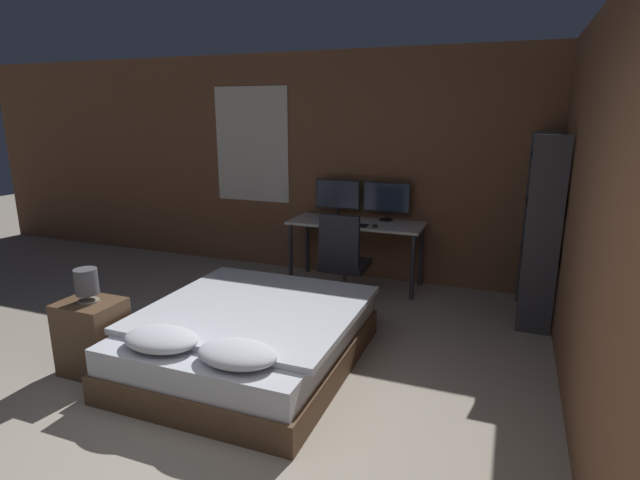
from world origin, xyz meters
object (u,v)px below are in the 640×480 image
object	(u,v)px
bed	(249,338)
computer_mouse	(375,226)
monitor_right	(387,199)
office_chair	(343,270)
bedside_lamp	(86,283)
monitor_left	(338,195)
desk	(356,230)
keyboard	(351,225)
bookshelf	(542,222)
nightstand	(93,337)

from	to	relation	value
bed	computer_mouse	distance (m)	2.11
monitor_right	office_chair	xyz separation A→B (m)	(-0.20, -0.96, -0.61)
bedside_lamp	monitor_left	size ratio (longest dim) A/B	0.48
desk	computer_mouse	distance (m)	0.36
keyboard	computer_mouse	xyz separation A→B (m)	(0.28, 0.00, 0.01)
bed	bedside_lamp	xyz separation A→B (m)	(-1.09, -0.53, 0.50)
monitor_right	keyboard	distance (m)	0.56
computer_mouse	bookshelf	bearing A→B (deg)	-6.37
monitor_left	keyboard	bearing A→B (deg)	-53.36
bedside_lamp	office_chair	xyz separation A→B (m)	(1.41, 1.95, -0.33)
bed	computer_mouse	world-z (taller)	computer_mouse
bedside_lamp	monitor_left	xyz separation A→B (m)	(1.01, 2.91, 0.28)
bed	bedside_lamp	size ratio (longest dim) A/B	7.24
nightstand	desk	size ratio (longest dim) A/B	0.38
nightstand	bedside_lamp	size ratio (longest dim) A/B	2.23
monitor_right	keyboard	bearing A→B (deg)	-126.64
nightstand	monitor_right	world-z (taller)	monitor_right
bedside_lamp	computer_mouse	bearing A→B (deg)	57.58
bedside_lamp	monitor_left	bearing A→B (deg)	70.83
monitor_left	office_chair	bearing A→B (deg)	-67.24
monitor_left	office_chair	distance (m)	1.20
keyboard	desk	bearing A→B (deg)	90.00
monitor_left	monitor_right	distance (m)	0.60
bed	monitor_left	bearing A→B (deg)	91.98
office_chair	bookshelf	xyz separation A→B (m)	(1.84, 0.37, 0.59)
desk	monitor_right	distance (m)	0.51
keyboard	bookshelf	bearing A→B (deg)	-5.46
bed	nightstand	size ratio (longest dim) A/B	3.25
bed	computer_mouse	xyz separation A→B (m)	(0.50, 1.97, 0.55)
monitor_right	office_chair	world-z (taller)	monitor_right
monitor_left	computer_mouse	size ratio (longest dim) A/B	7.91
bedside_lamp	keyboard	distance (m)	2.83
nightstand	bookshelf	distance (m)	4.06
nightstand	monitor_right	bearing A→B (deg)	61.00
monitor_left	monitor_right	world-z (taller)	same
bedside_lamp	computer_mouse	size ratio (longest dim) A/B	3.76
nightstand	computer_mouse	distance (m)	3.01
bed	office_chair	size ratio (longest dim) A/B	1.86
bed	monitor_left	distance (m)	2.51
office_chair	monitor_left	bearing A→B (deg)	112.76
computer_mouse	bookshelf	size ratio (longest dim) A/B	0.04
monitor_left	computer_mouse	world-z (taller)	monitor_left
bed	desk	bearing A→B (deg)	84.28
monitor_right	bed	bearing A→B (deg)	-102.29
bedside_lamp	computer_mouse	world-z (taller)	bedside_lamp
monitor_right	office_chair	size ratio (longest dim) A/B	0.54
monitor_right	bookshelf	distance (m)	1.74
bed	keyboard	size ratio (longest dim) A/B	5.05
monitor_left	computer_mouse	bearing A→B (deg)	-34.89
bed	nightstand	bearing A→B (deg)	-154.18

